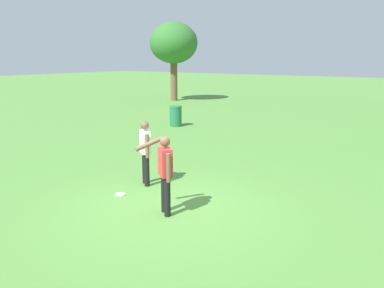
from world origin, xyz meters
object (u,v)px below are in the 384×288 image
object	(u,v)px
person_catcher	(145,149)
tree_tall_left	(174,44)
trash_can_further_along	(176,116)
frisbee	(120,194)
person_thrower	(165,169)

from	to	relation	value
person_catcher	tree_tall_left	xyz separation A→B (m)	(-11.41, 16.14, 3.16)
trash_can_further_along	tree_tall_left	xyz separation A→B (m)	(-6.79, 8.79, 3.62)
person_catcher	trash_can_further_along	distance (m)	8.69
frisbee	trash_can_further_along	bearing A→B (deg)	119.16
trash_can_further_along	person_catcher	bearing A→B (deg)	-57.90
frisbee	tree_tall_left	bearing A→B (deg)	123.77
person_thrower	person_catcher	distance (m)	2.03
person_thrower	trash_can_further_along	distance (m)	10.62
frisbee	tree_tall_left	world-z (taller)	tree_tall_left
trash_can_further_along	person_thrower	bearing A→B (deg)	-54.08
person_thrower	frisbee	world-z (taller)	person_thrower
person_thrower	trash_can_further_along	xyz separation A→B (m)	(-6.23, 8.59, -0.48)
trash_can_further_along	frisbee	bearing A→B (deg)	-60.84
person_catcher	frisbee	world-z (taller)	person_catcher
person_catcher	frisbee	xyz separation A→B (m)	(0.02, -0.94, -0.93)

